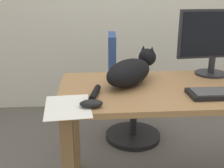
{
  "coord_description": "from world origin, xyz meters",
  "views": [
    {
      "loc": [
        -0.56,
        -1.45,
        1.23
      ],
      "look_at": [
        -0.46,
        -0.1,
        0.78
      ],
      "focal_mm": 44.24,
      "sensor_mm": 36.0,
      "label": 1
    }
  ],
  "objects_px": {
    "cat": "(131,71)",
    "computer_mouse": "(91,104)",
    "monitor": "(215,40)",
    "office_chair": "(128,96)"
  },
  "relations": [
    {
      "from": "monitor",
      "to": "office_chair",
      "type": "bearing_deg",
      "value": 132.95
    },
    {
      "from": "monitor",
      "to": "cat",
      "type": "bearing_deg",
      "value": -164.41
    },
    {
      "from": "office_chair",
      "to": "monitor",
      "type": "relative_size",
      "value": 1.92
    },
    {
      "from": "cat",
      "to": "monitor",
      "type": "bearing_deg",
      "value": 15.59
    },
    {
      "from": "cat",
      "to": "office_chair",
      "type": "bearing_deg",
      "value": 83.25
    },
    {
      "from": "office_chair",
      "to": "cat",
      "type": "distance_m",
      "value": 0.78
    },
    {
      "from": "cat",
      "to": "computer_mouse",
      "type": "xyz_separation_m",
      "value": [
        -0.23,
        -0.33,
        -0.06
      ]
    },
    {
      "from": "office_chair",
      "to": "monitor",
      "type": "xyz_separation_m",
      "value": [
        0.47,
        -0.51,
        0.55
      ]
    },
    {
      "from": "monitor",
      "to": "computer_mouse",
      "type": "bearing_deg",
      "value": -148.25
    },
    {
      "from": "office_chair",
      "to": "computer_mouse",
      "type": "distance_m",
      "value": 1.09
    }
  ]
}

